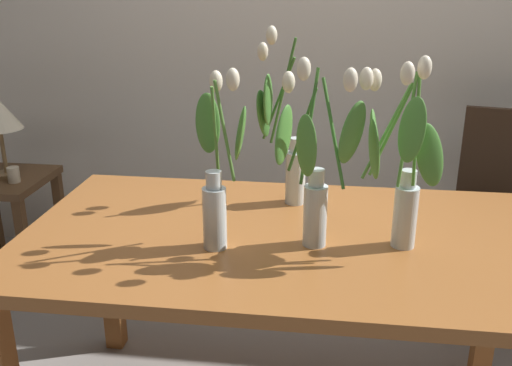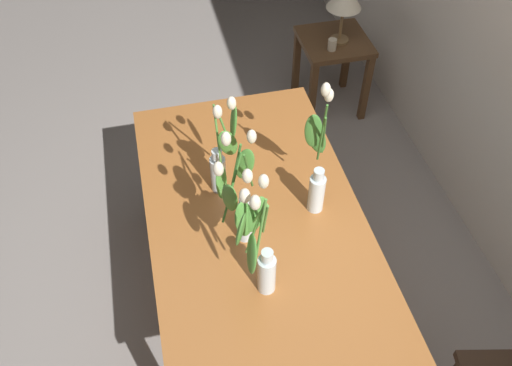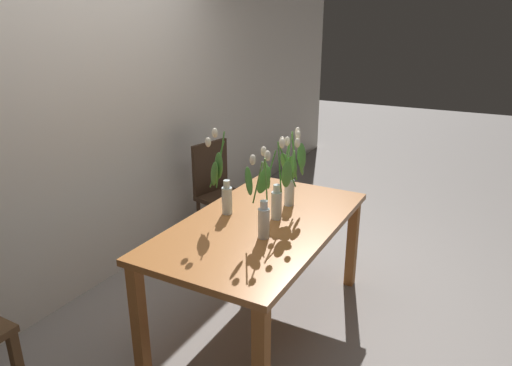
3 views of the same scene
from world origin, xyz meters
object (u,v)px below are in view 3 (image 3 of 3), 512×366
object	(u,v)px
tulip_vase_2	(223,188)
tulip_vase_3	(292,175)
tulip_vase_0	(279,188)
tulip_vase_1	(262,207)
dining_chair	(219,188)
dining_table	(261,235)

from	to	relation	value
tulip_vase_2	tulip_vase_3	bearing A→B (deg)	-43.72
tulip_vase_0	tulip_vase_3	distance (m)	0.23
tulip_vase_1	tulip_vase_3	bearing A→B (deg)	4.30
tulip_vase_2	dining_chair	size ratio (longest dim) A/B	0.63
tulip_vase_0	tulip_vase_2	size ratio (longest dim) A/B	0.92
tulip_vase_2	tulip_vase_0	bearing A→B (deg)	-72.70
dining_chair	tulip_vase_3	bearing A→B (deg)	-120.92
dining_table	tulip_vase_3	distance (m)	0.45
tulip_vase_2	tulip_vase_3	world-z (taller)	tulip_vase_2
tulip_vase_0	tulip_vase_1	bearing A→B (deg)	-175.54
dining_chair	tulip_vase_1	bearing A→B (deg)	-137.12
tulip_vase_2	dining_chair	distance (m)	1.19
dining_table	tulip_vase_2	world-z (taller)	tulip_vase_2
dining_table	tulip_vase_0	xyz separation A→B (m)	(0.08, -0.08, 0.30)
tulip_vase_1	tulip_vase_3	xyz separation A→B (m)	(0.50, 0.04, 0.04)
tulip_vase_2	tulip_vase_3	size ratio (longest dim) A/B	1.07
tulip_vase_0	tulip_vase_2	world-z (taller)	tulip_vase_2
tulip_vase_2	dining_chair	world-z (taller)	tulip_vase_2
tulip_vase_0	dining_chair	size ratio (longest dim) A/B	0.58
tulip_vase_0	tulip_vase_2	xyz separation A→B (m)	(-0.11, 0.34, -0.02)
tulip_vase_1	dining_chair	world-z (taller)	tulip_vase_1
tulip_vase_1	tulip_vase_3	size ratio (longest dim) A/B	0.93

